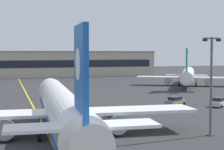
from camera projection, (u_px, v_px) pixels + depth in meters
The scene contains 8 objects.
taxiway_centreline at pixel (35, 110), 62.33m from camera, with size 0.30×180.00×0.01m, color yellow.
airliner_foreground at pixel (62, 107), 42.77m from camera, with size 32.33×41.50×11.65m.
airliner_background at pixel (188, 75), 107.56m from camera, with size 27.09×33.62×10.61m.
apron_lamp_post at pixel (211, 84), 43.13m from camera, with size 2.24×0.90×11.38m.
service_car_nearest at pixel (219, 102), 66.64m from camera, with size 4.46×3.93×1.79m.
service_car_fourth at pixel (175, 101), 67.81m from camera, with size 4.55×3.55×1.79m.
safety_cone_by_nose_gear at pixel (46, 113), 58.39m from camera, with size 0.44×0.44×0.55m.
terminal_building at pixel (14, 64), 142.52m from camera, with size 112.46×12.40×10.13m.
Camera 1 is at (-8.31, -32.62, 9.63)m, focal length 60.26 mm.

